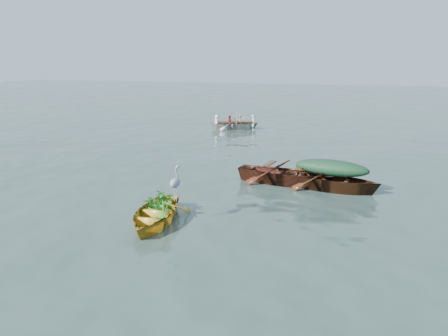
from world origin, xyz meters
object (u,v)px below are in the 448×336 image
object	(u,v)px
yellow_dinghy	(155,223)
rowed_boat	(235,129)
heron	(175,189)
open_wooden_boat	(285,184)
green_tarp_boat	(330,190)

from	to	relation	value
yellow_dinghy	rowed_boat	distance (m)	16.08
yellow_dinghy	heron	distance (m)	1.08
open_wooden_boat	yellow_dinghy	bearing A→B (deg)	160.19
green_tarp_boat	heron	world-z (taller)	heron
open_wooden_boat	rowed_boat	bearing A→B (deg)	33.07
open_wooden_boat	heron	world-z (taller)	heron
open_wooden_boat	heron	distance (m)	5.05
rowed_boat	yellow_dinghy	bearing A→B (deg)	165.01
open_wooden_boat	rowed_boat	size ratio (longest dim) A/B	1.14
green_tarp_boat	heron	size ratio (longest dim) A/B	4.73
yellow_dinghy	green_tarp_boat	xyz separation A→B (m)	(3.87, 4.58, 0.00)
heron	open_wooden_boat	bearing A→B (deg)	57.51
heron	green_tarp_boat	bearing A→B (deg)	41.86
yellow_dinghy	green_tarp_boat	bearing A→B (deg)	38.70
yellow_dinghy	open_wooden_boat	xyz separation A→B (m)	(2.34, 4.77, 0.00)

